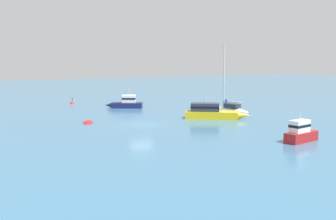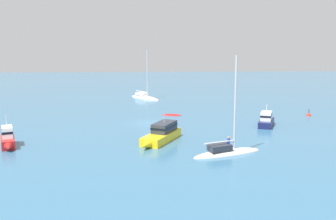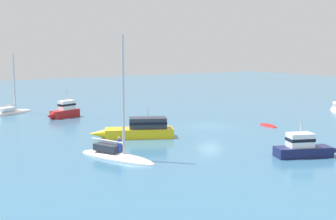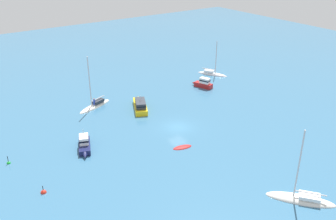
% 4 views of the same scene
% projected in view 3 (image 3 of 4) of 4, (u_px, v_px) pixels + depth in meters
% --- Properties ---
extents(ground_plane, '(160.00, 160.00, 0.00)m').
position_uv_depth(ground_plane, '(210.00, 126.00, 47.44)').
color(ground_plane, teal).
extents(launch, '(4.64, 7.52, 2.75)m').
position_uv_depth(launch, '(140.00, 129.00, 41.47)').
color(launch, yellow).
rests_on(launch, ground).
extents(sailboat, '(7.17, 4.14, 9.57)m').
position_uv_depth(sailboat, '(116.00, 155.00, 33.80)').
color(sailboat, silver).
rests_on(sailboat, ground).
extents(sloop, '(4.45, 6.42, 7.84)m').
position_uv_depth(sloop, '(11.00, 113.00, 56.27)').
color(sloop, white).
rests_on(sloop, ground).
extents(launch_1, '(2.51, 4.47, 3.15)m').
position_uv_depth(launch_1, '(64.00, 111.00, 53.30)').
color(launch_1, '#B21E1E').
rests_on(launch_1, ground).
extents(skiff, '(2.93, 1.66, 0.40)m').
position_uv_depth(skiff, '(268.00, 126.00, 47.68)').
color(skiff, '#B21E1E').
rests_on(skiff, ground).
extents(launch_2, '(3.03, 5.30, 2.80)m').
position_uv_depth(launch_2, '(304.00, 147.00, 34.22)').
color(launch_2, '#191E4C').
rests_on(launch_2, ground).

